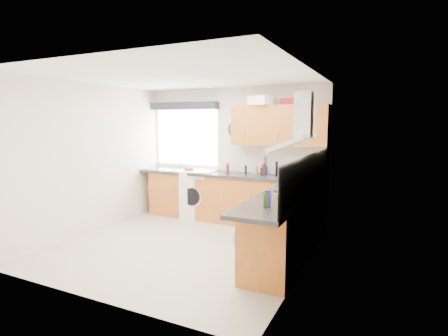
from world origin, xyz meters
The scene contains 37 objects.
ground_plane centered at (0.00, 0.00, 0.00)m, with size 3.60×3.60×0.00m, color beige.
ceiling centered at (0.00, 0.00, 2.50)m, with size 3.60×3.60×0.02m, color white.
wall_back centered at (0.00, 1.80, 1.25)m, with size 3.60×0.02×2.50m, color silver.
wall_front centered at (0.00, -1.80, 1.25)m, with size 3.60×0.02×2.50m, color silver.
wall_left centered at (-1.80, 0.00, 1.25)m, with size 0.02×3.60×2.50m, color silver.
wall_right centered at (1.80, 0.00, 1.25)m, with size 0.02×3.60×2.50m, color silver.
window centered at (-1.05, 1.79, 1.55)m, with size 1.40×0.02×1.10m, color white.
window_blind centered at (-1.05, 1.70, 2.18)m, with size 1.50×0.18×0.14m, color #22242E.
splashback centered at (1.79, 0.30, 1.18)m, with size 0.01×3.00×0.54m, color white.
base_cab_back centered at (-0.10, 1.51, 0.43)m, with size 3.00×0.58×0.86m, color #AC5A1F.
base_cab_corner centered at (1.50, 1.50, 0.43)m, with size 0.60×0.60×0.86m, color #AC5A1F.
base_cab_right centered at (1.51, 0.15, 0.43)m, with size 0.58×2.10×0.86m, color #AC5A1F.
worktop_back centered at (0.00, 1.50, 0.89)m, with size 3.60×0.62×0.05m, color #222326.
worktop_right centered at (1.50, 0.00, 0.89)m, with size 0.62×2.42×0.05m, color #222326.
sink centered at (-1.33, 1.50, 0.95)m, with size 0.84×0.46×0.10m, color silver, non-canonical shape.
oven centered at (1.50, 0.30, 0.42)m, with size 0.56×0.58×0.85m, color black.
hob_plate centered at (1.50, 0.30, 0.92)m, with size 0.52×0.52×0.01m, color silver.
extractor_hood centered at (1.60, 0.30, 1.77)m, with size 0.52×0.78×0.66m, color silver, non-canonical shape.
upper_cabinets centered at (0.95, 1.62, 1.80)m, with size 1.70×0.35×0.70m, color #AC5A1F.
washing_machine centered at (-0.60, 1.52, 0.46)m, with size 0.63×0.61×0.93m, color white.
wall_clock centered at (0.05, 1.76, 1.72)m, with size 0.31×0.31×0.04m, color #22242E.
casserole centered at (0.63, 1.52, 2.23)m, with size 0.38×0.27×0.16m, color white.
storage_box centered at (1.10, 1.72, 2.21)m, with size 0.25×0.21×0.11m, color red.
utensil_pot centered at (0.68, 1.70, 0.98)m, with size 0.09×0.09×0.13m, color gray.
kitchen_roll centered at (1.62, 1.05, 1.04)m, with size 0.12×0.12×0.26m, color white.
tomato_cluster centered at (-0.78, 1.43, 0.95)m, with size 0.17×0.17×0.08m, color #A3270F, non-canonical shape.
jar_0 centered at (0.58, 1.52, 0.99)m, with size 0.05×0.05×0.16m, color olive.
jar_1 centered at (1.06, 1.35, 1.03)m, with size 0.05×0.05×0.24m, color brown.
jar_2 centered at (0.66, 1.66, 1.00)m, with size 0.07×0.07×0.19m, color #5D2313.
jar_3 centered at (0.93, 1.59, 1.04)m, with size 0.05×0.05×0.26m, color black.
jar_4 centered at (0.07, 1.36, 1.01)m, with size 0.06×0.06×0.21m, color maroon.
jar_5 centered at (0.71, 1.62, 0.99)m, with size 0.04×0.04×0.16m, color #151D48.
jar_6 centered at (1.06, 1.62, 0.97)m, with size 0.06×0.06×0.13m, color #204819.
jar_7 centered at (0.33, 1.63, 0.99)m, with size 0.04×0.04×0.15m, color black.
jar_8 centered at (0.68, 1.49, 0.98)m, with size 0.04×0.04×0.15m, color #3B151B.
bottle_0 centered at (1.51, -0.73, 0.99)m, with size 0.06×0.06×0.17m, color #193713.
bottle_1 centered at (1.52, -0.67, 1.01)m, with size 0.07×0.07×0.19m, color navy.
Camera 1 is at (2.73, -4.33, 1.86)m, focal length 28.00 mm.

